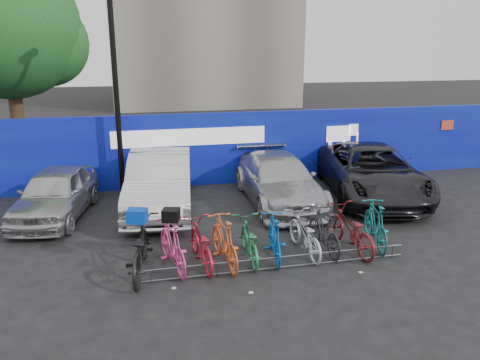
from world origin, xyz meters
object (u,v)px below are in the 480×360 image
object	(u,v)px
bike_rack	(279,262)
bike_2	(201,244)
bike_6	(304,234)
tree	(13,30)
car_0	(55,193)
car_3	(371,172)
bike_4	(249,240)
car_2	(278,180)
bike_5	(274,237)
lamppost	(116,89)
bike_9	(376,224)
bike_3	(224,241)
bike_0	(139,248)
bike_8	(350,229)
car_1	(160,182)
bike_1	(172,245)
bike_7	(324,231)

from	to	relation	value
bike_rack	bike_2	size ratio (longest dim) A/B	3.09
bike_6	tree	bearing A→B (deg)	-55.27
car_0	car_3	xyz separation A→B (m)	(9.20, -0.17, 0.10)
car_0	bike_6	world-z (taller)	car_0
tree	bike_2	world-z (taller)	tree
car_0	bike_4	xyz separation A→B (m)	(4.43, -3.74, -0.23)
car_2	bike_5	distance (m)	3.88
lamppost	car_2	bearing A→B (deg)	-21.67
car_3	bike_4	xyz separation A→B (m)	(-4.76, -3.57, -0.33)
bike_9	bike_3	bearing A→B (deg)	15.23
bike_0	bike_9	bearing A→B (deg)	-170.77
bike_5	bike_8	bearing A→B (deg)	-170.37
car_0	car_1	world-z (taller)	car_1
lamppost	bike_2	bearing A→B (deg)	-72.92
car_2	bike_5	bearing A→B (deg)	-107.13
bike_8	bike_4	bearing A→B (deg)	-6.91
bike_1	bike_rack	bearing A→B (deg)	153.94
lamppost	bike_0	size ratio (longest dim) A/B	2.89
bike_1	bike_9	bearing A→B (deg)	169.92
bike_0	bike_2	world-z (taller)	bike_0
bike_0	bike_7	world-z (taller)	bike_0
car_2	bike_4	distance (m)	4.02
tree	car_1	distance (m)	8.88
bike_6	car_2	bearing A→B (deg)	-100.60
tree	bike_2	distance (m)	12.23
tree	car_1	bearing A→B (deg)	-53.37
lamppost	bike_rack	xyz separation A→B (m)	(3.20, -6.00, -3.11)
bike_4	bike_5	xyz separation A→B (m)	(0.55, -0.09, 0.05)
lamppost	bike_9	distance (m)	8.29
bike_1	bike_5	size ratio (longest dim) A/B	1.07
bike_2	bike_9	xyz separation A→B (m)	(4.07, 0.07, 0.06)
tree	bike_2	bearing A→B (deg)	-62.51
car_2	bike_0	distance (m)	5.55
bike_1	car_3	bearing A→B (deg)	-161.88
tree	bike_0	size ratio (longest dim) A/B	3.69
lamppost	bike_2	xyz separation A→B (m)	(1.66, -5.40, -2.80)
bike_rack	bike_0	distance (m)	2.87
lamppost	bike_4	world-z (taller)	lamppost
car_0	bike_8	distance (m)	7.76
tree	bike_7	xyz separation A→B (m)	(8.03, -10.00, -4.57)
bike_0	tree	bearing A→B (deg)	-61.48
car_1	bike_0	distance (m)	3.99
car_1	car_2	xyz separation A→B (m)	(3.43, -0.19, -0.11)
bike_rack	bike_8	world-z (taller)	bike_8
lamppost	bike_0	world-z (taller)	lamppost
lamppost	bike_9	size ratio (longest dim) A/B	3.46
bike_3	bike_8	xyz separation A→B (m)	(2.90, 0.09, -0.03)
lamppost	car_3	size ratio (longest dim) A/B	1.10
lamppost	bike_6	bearing A→B (deg)	-53.39
car_3	bike_9	xyz separation A→B (m)	(-1.75, -3.53, -0.24)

